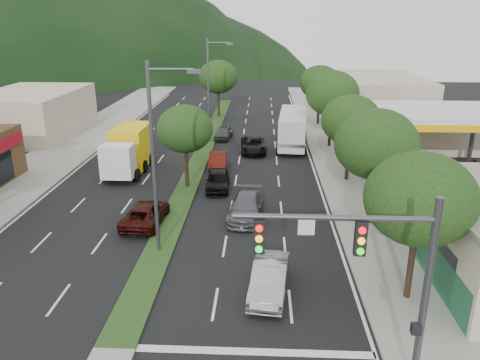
{
  "coord_description": "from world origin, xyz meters",
  "views": [
    {
      "loc": [
        5.42,
        -14.29,
        11.89
      ],
      "look_at": [
        4.15,
        12.75,
        2.47
      ],
      "focal_mm": 35.0,
      "sensor_mm": 36.0,
      "label": 1
    }
  ],
  "objects_px": {
    "tree_r_c": "(351,120)",
    "car_queue_a": "(218,180)",
    "car_queue_c": "(218,161)",
    "box_truck": "(129,151)",
    "motorhome": "(292,129)",
    "car_queue_e": "(223,133)",
    "tree_r_e": "(320,83)",
    "tree_med_far": "(218,77)",
    "a_frame_sign": "(437,269)",
    "sedan_silver": "(270,278)",
    "tree_r_d": "(332,94)",
    "car_queue_d": "(253,145)",
    "tree_med_near": "(185,129)",
    "streetlight_mid": "(210,84)",
    "streetlight_near": "(157,151)",
    "traffic_signal": "(378,269)",
    "tree_r_b": "(376,144)",
    "suv_maroon": "(146,214)",
    "tree_r_a": "(420,199)",
    "car_queue_b": "(246,207)"
  },
  "relations": [
    {
      "from": "tree_med_near",
      "to": "streetlight_mid",
      "type": "relative_size",
      "value": 0.6
    },
    {
      "from": "tree_r_d",
      "to": "tree_med_near",
      "type": "relative_size",
      "value": 1.19
    },
    {
      "from": "tree_r_e",
      "to": "car_queue_e",
      "type": "bearing_deg",
      "value": -145.74
    },
    {
      "from": "tree_r_c",
      "to": "tree_r_b",
      "type": "bearing_deg",
      "value": -90.0
    },
    {
      "from": "car_queue_d",
      "to": "a_frame_sign",
      "type": "xyz_separation_m",
      "value": [
        9.12,
        -22.3,
        0.01
      ]
    },
    {
      "from": "tree_r_c",
      "to": "car_queue_b",
      "type": "height_order",
      "value": "tree_r_c"
    },
    {
      "from": "tree_r_b",
      "to": "tree_r_c",
      "type": "height_order",
      "value": "tree_r_b"
    },
    {
      "from": "car_queue_d",
      "to": "motorhome",
      "type": "xyz_separation_m",
      "value": [
        3.75,
        2.31,
        1.1
      ]
    },
    {
      "from": "tree_r_c",
      "to": "tree_r_e",
      "type": "relative_size",
      "value": 0.97
    },
    {
      "from": "traffic_signal",
      "to": "tree_r_c",
      "type": "relative_size",
      "value": 1.08
    },
    {
      "from": "tree_r_d",
      "to": "sedan_silver",
      "type": "height_order",
      "value": "tree_r_d"
    },
    {
      "from": "suv_maroon",
      "to": "car_queue_d",
      "type": "height_order",
      "value": "car_queue_d"
    },
    {
      "from": "tree_med_far",
      "to": "box_truck",
      "type": "bearing_deg",
      "value": -103.41
    },
    {
      "from": "tree_r_a",
      "to": "tree_med_near",
      "type": "xyz_separation_m",
      "value": [
        -12.0,
        14.0,
        -0.39
      ]
    },
    {
      "from": "traffic_signal",
      "to": "tree_med_far",
      "type": "bearing_deg",
      "value": 101.22
    },
    {
      "from": "car_queue_a",
      "to": "streetlight_mid",
      "type": "bearing_deg",
      "value": 95.39
    },
    {
      "from": "streetlight_mid",
      "to": "box_truck",
      "type": "distance_m",
      "value": 13.01
    },
    {
      "from": "tree_r_a",
      "to": "suv_maroon",
      "type": "xyz_separation_m",
      "value": [
        -13.53,
        7.49,
        -4.17
      ]
    },
    {
      "from": "tree_med_near",
      "to": "sedan_silver",
      "type": "height_order",
      "value": "tree_med_near"
    },
    {
      "from": "tree_med_near",
      "to": "box_truck",
      "type": "xyz_separation_m",
      "value": [
        -5.27,
        3.88,
        -2.77
      ]
    },
    {
      "from": "tree_med_far",
      "to": "traffic_signal",
      "type": "bearing_deg",
      "value": -78.78
    },
    {
      "from": "traffic_signal",
      "to": "tree_r_e",
      "type": "bearing_deg",
      "value": 85.91
    },
    {
      "from": "motorhome",
      "to": "car_queue_e",
      "type": "bearing_deg",
      "value": 163.34
    },
    {
      "from": "car_queue_c",
      "to": "box_truck",
      "type": "relative_size",
      "value": 0.56
    },
    {
      "from": "traffic_signal",
      "to": "tree_med_near",
      "type": "distance_m",
      "value": 21.53
    },
    {
      "from": "tree_r_e",
      "to": "tree_med_far",
      "type": "relative_size",
      "value": 0.97
    },
    {
      "from": "traffic_signal",
      "to": "car_queue_c",
      "type": "height_order",
      "value": "traffic_signal"
    },
    {
      "from": "suv_maroon",
      "to": "car_queue_d",
      "type": "bearing_deg",
      "value": -107.98
    },
    {
      "from": "sedan_silver",
      "to": "car_queue_c",
      "type": "relative_size",
      "value": 1.09
    },
    {
      "from": "tree_r_c",
      "to": "car_queue_a",
      "type": "xyz_separation_m",
      "value": [
        -9.7,
        -2.25,
        -4.05
      ]
    },
    {
      "from": "car_queue_a",
      "to": "car_queue_d",
      "type": "relative_size",
      "value": 0.85
    },
    {
      "from": "tree_med_far",
      "to": "streetlight_near",
      "type": "xyz_separation_m",
      "value": [
        0.21,
        -36.0,
        0.58
      ]
    },
    {
      "from": "tree_r_e",
      "to": "a_frame_sign",
      "type": "height_order",
      "value": "tree_r_e"
    },
    {
      "from": "traffic_signal",
      "to": "car_queue_e",
      "type": "height_order",
      "value": "traffic_signal"
    },
    {
      "from": "tree_r_b",
      "to": "sedan_silver",
      "type": "relative_size",
      "value": 1.58
    },
    {
      "from": "streetlight_near",
      "to": "box_truck",
      "type": "xyz_separation_m",
      "value": [
        -5.48,
        13.88,
        -3.93
      ]
    },
    {
      "from": "streetlight_near",
      "to": "car_queue_e",
      "type": "relative_size",
      "value": 2.66
    },
    {
      "from": "car_queue_c",
      "to": "box_truck",
      "type": "xyz_separation_m",
      "value": [
        -7.1,
        -0.87,
        0.99
      ]
    },
    {
      "from": "tree_r_a",
      "to": "car_queue_b",
      "type": "height_order",
      "value": "tree_r_a"
    },
    {
      "from": "tree_r_b",
      "to": "a_frame_sign",
      "type": "xyz_separation_m",
      "value": [
        1.79,
        -6.45,
        -4.36
      ]
    },
    {
      "from": "suv_maroon",
      "to": "car_queue_e",
      "type": "xyz_separation_m",
      "value": [
        3.03,
        21.35,
        -0.01
      ]
    },
    {
      "from": "car_queue_a",
      "to": "car_queue_e",
      "type": "relative_size",
      "value": 1.09
    },
    {
      "from": "traffic_signal",
      "to": "car_queue_d",
      "type": "distance_m",
      "value": 29.97
    },
    {
      "from": "box_truck",
      "to": "car_queue_d",
      "type": "bearing_deg",
      "value": -148.62
    },
    {
      "from": "tree_med_near",
      "to": "streetlight_near",
      "type": "height_order",
      "value": "streetlight_near"
    },
    {
      "from": "car_queue_a",
      "to": "car_queue_b",
      "type": "bearing_deg",
      "value": -68.44
    },
    {
      "from": "tree_r_e",
      "to": "car_queue_c",
      "type": "height_order",
      "value": "tree_r_e"
    },
    {
      "from": "tree_r_d",
      "to": "car_queue_d",
      "type": "bearing_deg",
      "value": -163.64
    },
    {
      "from": "tree_r_b",
      "to": "tree_med_near",
      "type": "relative_size",
      "value": 1.15
    },
    {
      "from": "tree_r_e",
      "to": "car_queue_a",
      "type": "relative_size",
      "value": 1.63
    }
  ]
}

